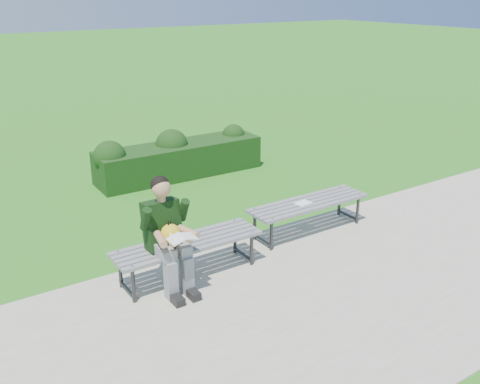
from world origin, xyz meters
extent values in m
plane|color=#186D13|center=(0.00, 0.00, 0.00)|extent=(80.00, 80.00, 0.00)
cube|color=beige|center=(0.00, -1.75, 0.01)|extent=(30.00, 3.50, 0.02)
cube|color=#0E3F11|center=(0.69, 2.85, 0.30)|extent=(3.09, 0.82, 0.60)
sphere|color=#0E3F11|center=(-0.62, 2.87, 0.57)|extent=(0.57, 0.57, 0.56)
sphere|color=#0E3F11|center=(0.58, 2.93, 0.57)|extent=(0.61, 0.61, 0.60)
sphere|color=#0E3F11|center=(1.90, 2.91, 0.57)|extent=(0.45, 0.45, 0.44)
cube|color=slate|center=(-0.95, -0.76, 0.45)|extent=(1.80, 0.08, 0.04)
cube|color=slate|center=(-0.95, -0.65, 0.45)|extent=(1.80, 0.08, 0.04)
cube|color=slate|center=(-0.95, -0.55, 0.45)|extent=(1.80, 0.08, 0.04)
cube|color=slate|center=(-0.95, -0.44, 0.45)|extent=(1.80, 0.08, 0.04)
cube|color=slate|center=(-0.95, -0.34, 0.45)|extent=(1.80, 0.08, 0.04)
cylinder|color=#2D2D30|center=(-1.73, -0.74, 0.23)|extent=(0.04, 0.04, 0.41)
cylinder|color=#2D2D30|center=(-1.73, -0.36, 0.23)|extent=(0.04, 0.04, 0.41)
cylinder|color=#2D2D30|center=(-1.73, -0.55, 0.41)|extent=(0.04, 0.42, 0.04)
cylinder|color=#2D2D30|center=(-1.73, -0.55, 0.08)|extent=(0.04, 0.42, 0.04)
cylinder|color=gray|center=(-1.73, -0.76, 0.47)|extent=(0.02, 0.02, 0.01)
cylinder|color=gray|center=(-1.73, -0.34, 0.47)|extent=(0.02, 0.02, 0.01)
cylinder|color=#2D2D30|center=(-0.17, -0.74, 0.23)|extent=(0.04, 0.04, 0.41)
cylinder|color=#2D2D30|center=(-0.17, -0.36, 0.23)|extent=(0.04, 0.04, 0.41)
cylinder|color=#2D2D30|center=(-0.17, -0.55, 0.41)|extent=(0.04, 0.42, 0.04)
cylinder|color=#2D2D30|center=(-0.17, -0.55, 0.08)|extent=(0.04, 0.42, 0.04)
cylinder|color=gray|center=(-0.17, -0.76, 0.47)|extent=(0.02, 0.02, 0.01)
cylinder|color=gray|center=(-0.17, -0.34, 0.47)|extent=(0.02, 0.02, 0.01)
cube|color=slate|center=(1.05, -0.57, 0.45)|extent=(1.80, 0.08, 0.04)
cube|color=slate|center=(1.05, -0.47, 0.45)|extent=(1.80, 0.09, 0.04)
cube|color=slate|center=(1.05, -0.36, 0.45)|extent=(1.80, 0.08, 0.04)
cube|color=slate|center=(1.05, -0.26, 0.45)|extent=(1.80, 0.08, 0.04)
cube|color=slate|center=(1.05, -0.16, 0.45)|extent=(1.80, 0.09, 0.04)
cylinder|color=#2D2D30|center=(0.27, -0.55, 0.23)|extent=(0.04, 0.04, 0.41)
cylinder|color=#2D2D30|center=(0.27, -0.17, 0.23)|extent=(0.04, 0.04, 0.41)
cylinder|color=#2D2D30|center=(0.27, -0.36, 0.41)|extent=(0.04, 0.42, 0.04)
cylinder|color=#2D2D30|center=(0.27, -0.36, 0.08)|extent=(0.04, 0.42, 0.04)
cylinder|color=gray|center=(0.27, -0.57, 0.47)|extent=(0.02, 0.02, 0.01)
cylinder|color=gray|center=(0.27, -0.16, 0.47)|extent=(0.02, 0.02, 0.01)
cylinder|color=#2D2D30|center=(1.83, -0.55, 0.23)|extent=(0.04, 0.04, 0.41)
cylinder|color=#2D2D30|center=(1.83, -0.17, 0.23)|extent=(0.04, 0.04, 0.41)
cylinder|color=#2D2D30|center=(1.83, -0.36, 0.41)|extent=(0.04, 0.42, 0.04)
cylinder|color=#2D2D30|center=(1.83, -0.36, 0.08)|extent=(0.04, 0.42, 0.04)
cylinder|color=gray|center=(1.83, -0.57, 0.47)|extent=(0.02, 0.02, 0.01)
cylinder|color=gray|center=(1.83, -0.16, 0.47)|extent=(0.02, 0.02, 0.01)
cube|color=slate|center=(-1.35, -0.71, 0.54)|extent=(0.14, 0.42, 0.13)
cube|color=slate|center=(-1.15, -0.71, 0.54)|extent=(0.14, 0.42, 0.13)
cube|color=slate|center=(-1.35, -0.89, 0.24)|extent=(0.12, 0.13, 0.45)
cube|color=slate|center=(-1.15, -0.89, 0.24)|extent=(0.12, 0.13, 0.45)
cube|color=black|center=(-1.35, -0.99, 0.07)|extent=(0.11, 0.26, 0.09)
cube|color=black|center=(-1.15, -0.99, 0.07)|extent=(0.11, 0.26, 0.09)
cube|color=black|center=(-1.25, -0.51, 0.75)|extent=(0.40, 0.30, 0.59)
cylinder|color=tan|center=(-1.25, -0.53, 1.07)|extent=(0.10, 0.10, 0.08)
sphere|color=tan|center=(-1.25, -0.55, 1.20)|extent=(0.21, 0.21, 0.21)
sphere|color=black|center=(-1.25, -0.52, 1.23)|extent=(0.21, 0.21, 0.21)
cylinder|color=black|center=(-1.48, -0.61, 0.91)|extent=(0.10, 0.21, 0.30)
cylinder|color=black|center=(-1.02, -0.61, 0.91)|extent=(0.10, 0.21, 0.30)
cylinder|color=tan|center=(-1.42, -0.83, 0.74)|extent=(0.14, 0.31, 0.08)
cylinder|color=tan|center=(-1.08, -0.83, 0.74)|extent=(0.14, 0.31, 0.08)
sphere|color=tan|center=(-1.35, -0.99, 0.74)|extent=(0.09, 0.09, 0.09)
sphere|color=tan|center=(-1.15, -0.99, 0.74)|extent=(0.09, 0.09, 0.09)
sphere|color=#F3F906|center=(-1.25, -0.73, 0.72)|extent=(0.22, 0.22, 0.22)
cone|color=orange|center=(-1.25, -0.84, 0.71)|extent=(0.07, 0.07, 0.07)
cone|color=black|center=(-1.26, -0.72, 0.85)|extent=(0.03, 0.04, 0.07)
cone|color=black|center=(-1.23, -0.71, 0.85)|extent=(0.03, 0.04, 0.06)
sphere|color=white|center=(-1.29, -0.83, 0.75)|extent=(0.04, 0.04, 0.04)
sphere|color=white|center=(-1.20, -0.83, 0.75)|extent=(0.04, 0.04, 0.04)
cube|color=white|center=(-1.32, -1.01, 0.79)|extent=(0.15, 0.20, 0.05)
cube|color=white|center=(-1.17, -1.01, 0.79)|extent=(0.15, 0.20, 0.05)
cube|color=white|center=(0.95, -0.36, 0.47)|extent=(0.24, 0.18, 0.01)
camera|label=1|loc=(-3.54, -5.60, 3.25)|focal=40.00mm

